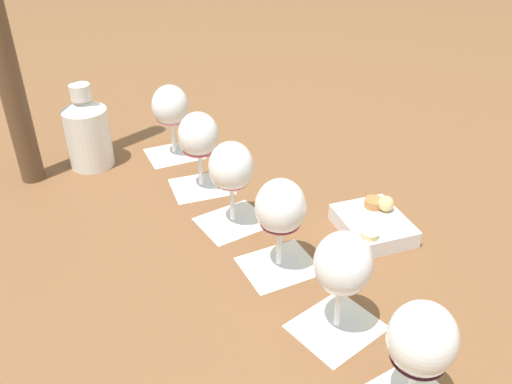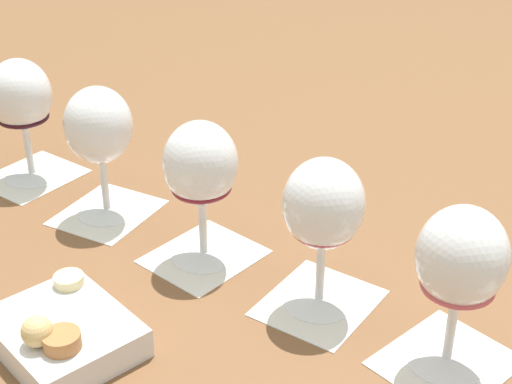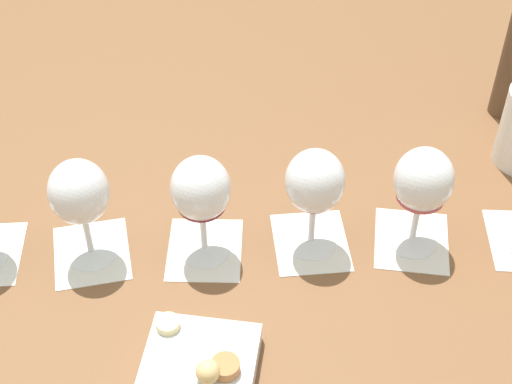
{
  "view_description": "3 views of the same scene",
  "coord_description": "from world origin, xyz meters",
  "px_view_note": "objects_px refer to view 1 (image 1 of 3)",
  "views": [
    {
      "loc": [
        0.72,
        0.16,
        0.57
      ],
      "look_at": [
        -0.0,
        0.0,
        0.1
      ],
      "focal_mm": 38.0,
      "sensor_mm": 36.0,
      "label": 1
    },
    {
      "loc": [
        -0.67,
        0.12,
        0.48
      ],
      "look_at": [
        -0.0,
        0.0,
        0.1
      ],
      "focal_mm": 55.0,
      "sensor_mm": 36.0,
      "label": 2
    },
    {
      "loc": [
        -0.47,
        0.57,
        0.8
      ],
      "look_at": [
        -0.0,
        0.0,
        0.1
      ],
      "focal_mm": 55.0,
      "sensor_mm": 36.0,
      "label": 3
    }
  ],
  "objects_px": {
    "wine_glass_1": "(199,139)",
    "wine_glass_3": "(280,211)",
    "wine_glass_4": "(343,269)",
    "ceramic_vase": "(87,131)",
    "wine_glass_2": "(231,171)",
    "wine_glass_0": "(170,109)",
    "snack_dish": "(374,224)",
    "wine_glass_5": "(421,344)"
  },
  "relations": [
    {
      "from": "wine_glass_2",
      "to": "wine_glass_4",
      "type": "distance_m",
      "value": 0.3
    },
    {
      "from": "wine_glass_2",
      "to": "wine_glass_3",
      "type": "xyz_separation_m",
      "value": [
        0.1,
        0.1,
        0.0
      ]
    },
    {
      "from": "wine_glass_1",
      "to": "wine_glass_4",
      "type": "distance_m",
      "value": 0.44
    },
    {
      "from": "wine_glass_0",
      "to": "wine_glass_3",
      "type": "xyz_separation_m",
      "value": [
        0.33,
        0.3,
        -0.0
      ]
    },
    {
      "from": "wine_glass_0",
      "to": "wine_glass_1",
      "type": "height_order",
      "value": "same"
    },
    {
      "from": "wine_glass_1",
      "to": "wine_glass_2",
      "type": "distance_m",
      "value": 0.14
    },
    {
      "from": "wine_glass_1",
      "to": "snack_dish",
      "type": "height_order",
      "value": "wine_glass_1"
    },
    {
      "from": "wine_glass_3",
      "to": "ceramic_vase",
      "type": "distance_m",
      "value": 0.52
    },
    {
      "from": "wine_glass_3",
      "to": "wine_glass_4",
      "type": "distance_m",
      "value": 0.15
    },
    {
      "from": "wine_glass_0",
      "to": "wine_glass_5",
      "type": "bearing_deg",
      "value": 41.33
    },
    {
      "from": "wine_glass_1",
      "to": "wine_glass_3",
      "type": "bearing_deg",
      "value": 42.71
    },
    {
      "from": "wine_glass_0",
      "to": "wine_glass_1",
      "type": "relative_size",
      "value": 1.0
    },
    {
      "from": "wine_glass_1",
      "to": "wine_glass_3",
      "type": "height_order",
      "value": "same"
    },
    {
      "from": "wine_glass_3",
      "to": "wine_glass_2",
      "type": "bearing_deg",
      "value": -135.33
    },
    {
      "from": "snack_dish",
      "to": "wine_glass_2",
      "type": "bearing_deg",
      "value": -84.7
    },
    {
      "from": "wine_glass_3",
      "to": "ceramic_vase",
      "type": "relative_size",
      "value": 0.88
    },
    {
      "from": "wine_glass_2",
      "to": "wine_glass_3",
      "type": "relative_size",
      "value": 1.0
    },
    {
      "from": "wine_glass_1",
      "to": "wine_glass_4",
      "type": "relative_size",
      "value": 1.0
    },
    {
      "from": "ceramic_vase",
      "to": "snack_dish",
      "type": "bearing_deg",
      "value": 78.15
    },
    {
      "from": "wine_glass_1",
      "to": "snack_dish",
      "type": "relative_size",
      "value": 0.94
    },
    {
      "from": "wine_glass_0",
      "to": "wine_glass_3",
      "type": "distance_m",
      "value": 0.45
    },
    {
      "from": "wine_glass_3",
      "to": "wine_glass_5",
      "type": "xyz_separation_m",
      "value": [
        0.23,
        0.2,
        0.0
      ]
    },
    {
      "from": "wine_glass_5",
      "to": "ceramic_vase",
      "type": "height_order",
      "value": "ceramic_vase"
    },
    {
      "from": "wine_glass_1",
      "to": "wine_glass_4",
      "type": "height_order",
      "value": "same"
    },
    {
      "from": "wine_glass_2",
      "to": "wine_glass_3",
      "type": "distance_m",
      "value": 0.15
    },
    {
      "from": "wine_glass_3",
      "to": "wine_glass_4",
      "type": "height_order",
      "value": "same"
    },
    {
      "from": "wine_glass_4",
      "to": "wine_glass_5",
      "type": "relative_size",
      "value": 1.0
    },
    {
      "from": "wine_glass_0",
      "to": "wine_glass_4",
      "type": "height_order",
      "value": "same"
    },
    {
      "from": "wine_glass_0",
      "to": "wine_glass_5",
      "type": "distance_m",
      "value": 0.75
    },
    {
      "from": "wine_glass_0",
      "to": "snack_dish",
      "type": "distance_m",
      "value": 0.5
    },
    {
      "from": "ceramic_vase",
      "to": "wine_glass_3",
      "type": "bearing_deg",
      "value": 60.72
    },
    {
      "from": "wine_glass_4",
      "to": "ceramic_vase",
      "type": "height_order",
      "value": "ceramic_vase"
    },
    {
      "from": "wine_glass_2",
      "to": "ceramic_vase",
      "type": "xyz_separation_m",
      "value": [
        -0.15,
        -0.35,
        -0.03
      ]
    },
    {
      "from": "wine_glass_1",
      "to": "wine_glass_5",
      "type": "distance_m",
      "value": 0.59
    },
    {
      "from": "wine_glass_4",
      "to": "wine_glass_5",
      "type": "height_order",
      "value": "same"
    },
    {
      "from": "wine_glass_1",
      "to": "wine_glass_3",
      "type": "relative_size",
      "value": 1.0
    },
    {
      "from": "wine_glass_5",
      "to": "snack_dish",
      "type": "relative_size",
      "value": 0.94
    },
    {
      "from": "wine_glass_5",
      "to": "wine_glass_0",
      "type": "bearing_deg",
      "value": -138.67
    },
    {
      "from": "wine_glass_4",
      "to": "ceramic_vase",
      "type": "relative_size",
      "value": 0.88
    },
    {
      "from": "wine_glass_3",
      "to": "wine_glass_4",
      "type": "xyz_separation_m",
      "value": [
        0.12,
        0.1,
        -0.0
      ]
    },
    {
      "from": "wine_glass_1",
      "to": "ceramic_vase",
      "type": "height_order",
      "value": "ceramic_vase"
    },
    {
      "from": "wine_glass_3",
      "to": "ceramic_vase",
      "type": "bearing_deg",
      "value": -119.28
    }
  ]
}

